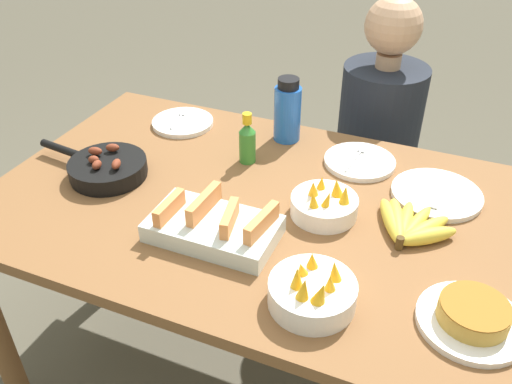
% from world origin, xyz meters
% --- Properties ---
extents(ground_plane, '(14.00, 14.00, 0.00)m').
position_xyz_m(ground_plane, '(0.00, 0.00, 0.00)').
color(ground_plane, '#565142').
extents(dining_table, '(1.49, 0.94, 0.77)m').
position_xyz_m(dining_table, '(0.00, 0.00, 0.67)').
color(dining_table, brown).
rests_on(dining_table, ground_plane).
extents(banana_bunch, '(0.23, 0.20, 0.04)m').
position_xyz_m(banana_bunch, '(0.41, 0.02, 0.79)').
color(banana_bunch, gold).
rests_on(banana_bunch, dining_table).
extents(melon_tray, '(0.32, 0.19, 0.10)m').
position_xyz_m(melon_tray, '(-0.04, -0.18, 0.80)').
color(melon_tray, silver).
rests_on(melon_tray, dining_table).
extents(skillet, '(0.38, 0.23, 0.08)m').
position_xyz_m(skillet, '(-0.46, -0.05, 0.80)').
color(skillet, black).
rests_on(skillet, dining_table).
extents(frittata_plate_center, '(0.23, 0.23, 0.06)m').
position_xyz_m(frittata_plate_center, '(0.59, -0.24, 0.79)').
color(frittata_plate_center, white).
rests_on(frittata_plate_center, dining_table).
extents(empty_plate_near_front, '(0.22, 0.22, 0.02)m').
position_xyz_m(empty_plate_near_front, '(0.22, 0.30, 0.78)').
color(empty_plate_near_front, white).
rests_on(empty_plate_near_front, dining_table).
extents(empty_plate_far_left, '(0.21, 0.21, 0.02)m').
position_xyz_m(empty_plate_far_left, '(-0.41, 0.32, 0.78)').
color(empty_plate_far_left, white).
rests_on(empty_plate_far_left, dining_table).
extents(empty_plate_far_right, '(0.25, 0.25, 0.02)m').
position_xyz_m(empty_plate_far_right, '(0.46, 0.22, 0.78)').
color(empty_plate_far_right, white).
rests_on(empty_plate_far_right, dining_table).
extents(fruit_bowl_mango, '(0.19, 0.19, 0.11)m').
position_xyz_m(fruit_bowl_mango, '(0.26, -0.31, 0.81)').
color(fruit_bowl_mango, white).
rests_on(fruit_bowl_mango, dining_table).
extents(fruit_bowl_citrus, '(0.18, 0.18, 0.11)m').
position_xyz_m(fruit_bowl_citrus, '(0.19, 0.01, 0.80)').
color(fruit_bowl_citrus, white).
rests_on(fruit_bowl_citrus, dining_table).
extents(water_bottle, '(0.09, 0.09, 0.21)m').
position_xyz_m(water_bottle, '(-0.04, 0.37, 0.87)').
color(water_bottle, blue).
rests_on(water_bottle, dining_table).
extents(hot_sauce_bottle, '(0.05, 0.05, 0.16)m').
position_xyz_m(hot_sauce_bottle, '(-0.11, 0.18, 0.84)').
color(hot_sauce_bottle, '#337F2D').
rests_on(hot_sauce_bottle, dining_table).
extents(person_figure, '(0.34, 0.34, 1.17)m').
position_xyz_m(person_figure, '(0.20, 0.73, 0.49)').
color(person_figure, black).
rests_on(person_figure, ground_plane).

